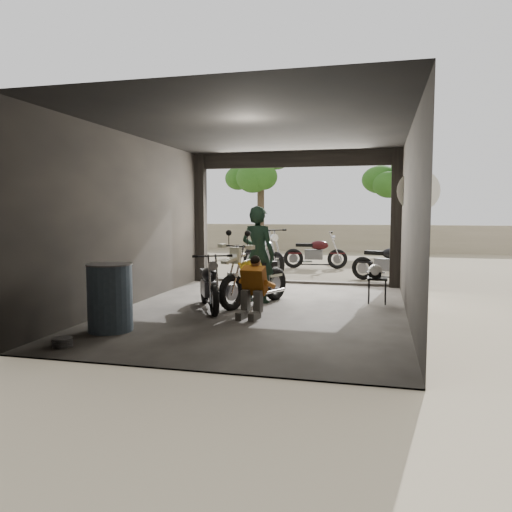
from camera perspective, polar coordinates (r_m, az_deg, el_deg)
The scene contains 16 objects.
ground at distance 8.97m, azimuth 0.63°, elevation -6.30°, with size 80.00×80.00×0.00m, color #7A6D56.
garage at distance 9.34m, azimuth 1.41°, elevation 2.06°, with size 7.00×7.13×3.20m.
boundary_wall at distance 22.68m, azimuth 8.83°, elevation 2.06°, with size 18.00×0.30×1.20m, color gray.
tree_left at distance 21.76m, azimuth 0.55°, elevation 10.92°, with size 2.20×2.20×5.60m.
tree_right at distance 22.64m, azimuth 16.11°, elevation 9.41°, with size 2.20×2.20×5.00m.
main_bike at distance 9.40m, azimuth -0.14°, elevation -2.09°, with size 0.74×1.79×1.19m, color beige, non-canonical shape.
left_bike at distance 9.02m, azimuth -5.40°, elevation -2.91°, with size 0.63×1.54×1.04m, color black, non-canonical shape.
outside_bike_a at distance 14.24m, azimuth 0.78°, elevation 0.55°, with size 0.79×1.91×1.29m, color black, non-canonical shape.
outside_bike_b at distance 15.64m, azimuth 6.80°, elevation 0.68°, with size 0.71×1.72×1.16m, color #3A0E10, non-canonical shape.
outside_bike_c at distance 12.97m, azimuth 14.85°, elevation -0.38°, with size 0.70×1.70×1.15m, color black, non-canonical shape.
rider at distance 9.62m, azimuth 0.24°, elevation 0.13°, with size 0.69×0.45×1.88m, color black.
mechanic at distance 8.26m, azimuth -0.47°, elevation -3.75°, with size 0.51×0.69×1.00m, color #AF6117, non-canonical shape.
stool at distance 9.83m, azimuth 13.70°, elevation -2.84°, with size 0.37×0.37×0.52m.
helmet at distance 9.76m, azimuth 13.47°, elevation -1.68°, with size 0.27×0.28×0.26m, color silver.
oil_drum at distance 7.65m, azimuth -16.35°, elevation -4.67°, with size 0.65×0.65×1.00m, color #3B4E63.
sign_post at distance 11.12m, azimuth 18.00°, elevation 5.07°, with size 0.88×0.08×2.65m.
Camera 1 is at (2.03, -8.56, 1.77)m, focal length 35.00 mm.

